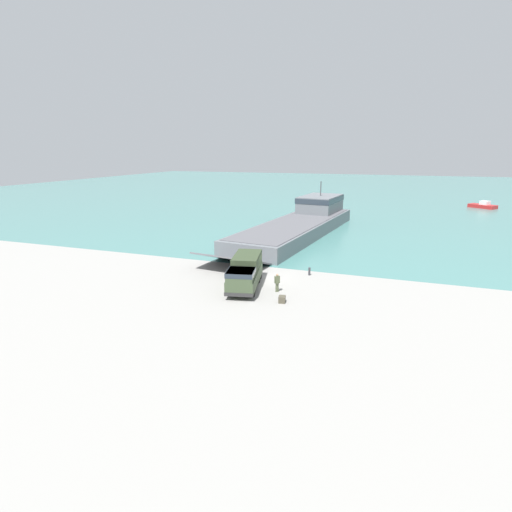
{
  "coord_description": "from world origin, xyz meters",
  "views": [
    {
      "loc": [
        11.53,
        -34.96,
        12.11
      ],
      "look_at": [
        -1.53,
        2.0,
        1.73
      ],
      "focal_mm": 28.0,
      "sensor_mm": 36.0,
      "label": 1
    }
  ],
  "objects_px": {
    "landing_craft": "(303,221)",
    "military_truck": "(245,272)",
    "soldier_on_ramp": "(277,281)",
    "moored_boat_a": "(483,206)",
    "cargo_crate": "(282,299)",
    "mooring_bollard": "(309,271)"
  },
  "relations": [
    {
      "from": "military_truck",
      "to": "landing_craft",
      "type": "bearing_deg",
      "value": 169.91
    },
    {
      "from": "landing_craft",
      "to": "cargo_crate",
      "type": "relative_size",
      "value": 59.16
    },
    {
      "from": "moored_boat_a",
      "to": "landing_craft",
      "type": "bearing_deg",
      "value": 177.66
    },
    {
      "from": "military_truck",
      "to": "cargo_crate",
      "type": "relative_size",
      "value": 11.29
    },
    {
      "from": "landing_craft",
      "to": "soldier_on_ramp",
      "type": "distance_m",
      "value": 27.65
    },
    {
      "from": "soldier_on_ramp",
      "to": "moored_boat_a",
      "type": "relative_size",
      "value": 0.29
    },
    {
      "from": "military_truck",
      "to": "soldier_on_ramp",
      "type": "height_order",
      "value": "military_truck"
    },
    {
      "from": "military_truck",
      "to": "soldier_on_ramp",
      "type": "bearing_deg",
      "value": 74.56
    },
    {
      "from": "soldier_on_ramp",
      "to": "mooring_bollard",
      "type": "xyz_separation_m",
      "value": [
        1.66,
        5.76,
        -0.51
      ]
    },
    {
      "from": "landing_craft",
      "to": "soldier_on_ramp",
      "type": "bearing_deg",
      "value": -74.72
    },
    {
      "from": "mooring_bollard",
      "to": "cargo_crate",
      "type": "xyz_separation_m",
      "value": [
        -0.55,
        -8.08,
        -0.18
      ]
    },
    {
      "from": "landing_craft",
      "to": "military_truck",
      "type": "distance_m",
      "value": 27.18
    },
    {
      "from": "moored_boat_a",
      "to": "cargo_crate",
      "type": "bearing_deg",
      "value": -164.38
    },
    {
      "from": "military_truck",
      "to": "soldier_on_ramp",
      "type": "xyz_separation_m",
      "value": [
        3.09,
        -0.18,
        -0.52
      ]
    },
    {
      "from": "military_truck",
      "to": "soldier_on_ramp",
      "type": "relative_size",
      "value": 4.43
    },
    {
      "from": "landing_craft",
      "to": "cargo_crate",
      "type": "bearing_deg",
      "value": -73.28
    },
    {
      "from": "soldier_on_ramp",
      "to": "mooring_bollard",
      "type": "distance_m",
      "value": 6.02
    },
    {
      "from": "military_truck",
      "to": "cargo_crate",
      "type": "distance_m",
      "value": 5.03
    },
    {
      "from": "landing_craft",
      "to": "moored_boat_a",
      "type": "height_order",
      "value": "landing_craft"
    },
    {
      "from": "moored_boat_a",
      "to": "cargo_crate",
      "type": "height_order",
      "value": "moored_boat_a"
    },
    {
      "from": "moored_boat_a",
      "to": "cargo_crate",
      "type": "distance_m",
      "value": 73.19
    },
    {
      "from": "landing_craft",
      "to": "mooring_bollard",
      "type": "xyz_separation_m",
      "value": [
        5.68,
        -21.59,
        -1.2
      ]
    }
  ]
}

